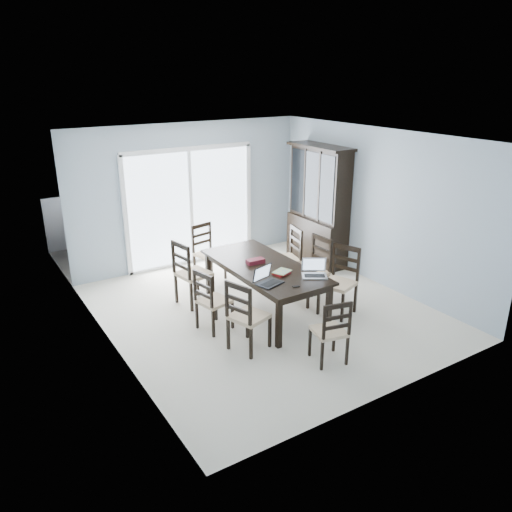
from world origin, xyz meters
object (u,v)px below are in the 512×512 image
Objects in this scene: chair_left_near at (244,309)px; chair_end_far at (206,246)px; game_box at (255,261)px; chair_right_near at (342,273)px; hot_tub at (143,230)px; chair_left_mid at (209,295)px; chair_left_far at (188,267)px; laptop_dark at (270,280)px; cell_phone at (296,286)px; china_hutch at (318,207)px; chair_right_far at (290,251)px; laptop_silver at (315,273)px; chair_right_mid at (316,262)px; dining_table at (264,270)px; chair_end_near at (333,326)px.

chair_left_near reaches higher than chair_end_far.
chair_left_near is 1.25m from game_box.
game_box is at bearing 80.28° from chair_end_far.
chair_right_near is 0.67× the size of hot_tub.
chair_left_far is at bearing 160.42° from chair_left_mid.
chair_left_mid is at bearing 125.74° from laptop_dark.
cell_phone is at bearing 15.20° from chair_left_far.
hot_tub is (-0.50, 3.42, -0.34)m from game_box.
china_hutch reaches higher than chair_left_mid.
chair_right_far is at bearing 71.13° from cell_phone.
chair_left_mid is at bearing 171.23° from chair_left_near.
china_hutch is 3.01m from laptop_dark.
chair_right_near is at bearing 44.29° from laptop_silver.
chair_end_far is (-1.11, 2.27, -0.04)m from chair_right_near.
chair_left_mid is 1.95m from chair_end_far.
game_box is (-0.98, 0.20, 0.16)m from chair_right_mid.
laptop_dark is at bearing 93.03° from chair_left_near.
dining_table is 1.86× the size of chair_right_near.
chair_left_far is at bearing 120.25° from chair_end_near.
hot_tub is at bearing 38.61° from chair_right_far.
chair_right_mid is (1.78, -0.87, -0.01)m from chair_left_far.
chair_left_near is 1.02× the size of chair_end_far.
laptop_dark is (-1.22, -1.23, 0.19)m from chair_right_far.
laptop_silver is at bearing 81.47° from chair_right_near.
game_box is (-0.07, 0.13, 0.11)m from dining_table.
dining_table is 1.09m from chair_right_far.
chair_left_far is 1.20× the size of chair_end_near.
chair_right_mid is 0.68m from chair_right_far.
chair_end_far is at bearing 6.07° from chair_right_near.
chair_right_far reaches higher than dining_table.
chair_right_near is 1.17× the size of chair_end_near.
chair_left_near reaches higher than cell_phone.
cell_phone is at bearing -62.96° from laptop_dark.
chair_left_near is at bearing -169.31° from cell_phone.
chair_left_far reaches higher than game_box.
hot_tub is at bearing 160.97° from chair_left_mid.
hot_tub is at bearing 163.88° from chair_left_far.
dining_table is 0.90m from cell_phone.
chair_right_far is at bearing 97.92° from chair_left_mid.
chair_right_near is 1.30m from game_box.
cell_phone is at bearing -94.72° from dining_table.
hot_tub is (-1.49, 3.62, -0.18)m from chair_right_mid.
chair_end_near reaches higher than hot_tub.
chair_left_far is 1.78m from chair_right_far.
chair_right_mid reaches higher than chair_left_near.
game_box reaches higher than dining_table.
chair_right_near is (1.83, 0.22, 0.02)m from chair_left_near.
chair_left_mid is at bearing -16.84° from chair_left_far.
chair_left_mid is 1.03× the size of chair_end_near.
laptop_silver is at bearing -25.85° from laptop_dark.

